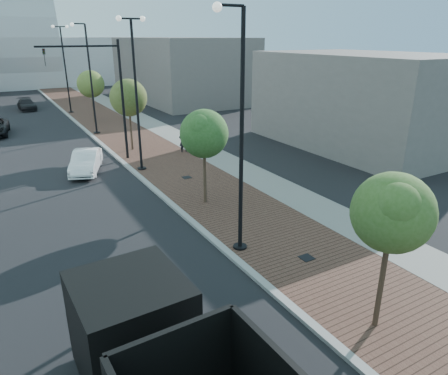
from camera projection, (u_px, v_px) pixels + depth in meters
sidewalk at (111, 119)px, 42.26m from camera, size 7.00×140.00×0.12m
concrete_strip at (136, 117)px, 43.51m from camera, size 2.40×140.00×0.13m
curb at (76, 122)px, 40.62m from camera, size 0.30×140.00×0.14m
white_sedan at (86, 162)px, 25.78m from camera, size 2.93×4.53×1.41m
dark_car_far at (27, 104)px, 47.78m from camera, size 1.90×4.39×1.26m
pedestrian at (183, 141)px, 29.87m from camera, size 0.70×0.46×1.89m
streetlight_1 at (239, 147)px, 14.98m from camera, size 1.44×0.56×9.21m
streetlight_2 at (136, 95)px, 24.61m from camera, size 1.72×0.56×9.28m
streetlight_3 at (90, 84)px, 34.48m from camera, size 1.44×0.56×9.21m
streetlight_4 at (65, 69)px, 44.11m from camera, size 1.72×0.56×9.28m
traffic_mast at (108, 88)px, 26.57m from camera, size 5.09×0.20×8.00m
tree_0 at (393, 213)px, 10.87m from camera, size 2.28×2.21×4.87m
tree_1 at (205, 134)px, 19.82m from camera, size 2.43×2.39×4.91m
tree_2 at (129, 98)px, 29.48m from camera, size 2.69×2.69×5.33m
tree_3 at (91, 84)px, 39.28m from camera, size 2.60×2.59×5.12m
convention_center at (11, 49)px, 74.18m from camera, size 50.00×30.00×50.00m
commercial_block_ne at (180, 69)px, 54.83m from camera, size 12.00×22.00×8.00m
commercial_block_e at (362, 100)px, 31.56m from camera, size 10.00×16.00×7.00m
utility_cover_1 at (307, 258)px, 15.72m from camera, size 0.50×0.50×0.02m
utility_cover_2 at (187, 177)px, 24.66m from camera, size 0.50×0.50×0.02m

